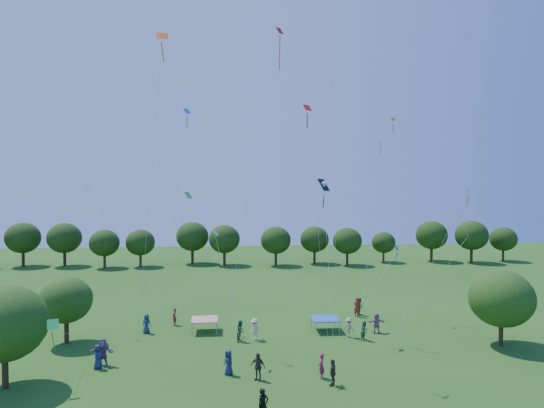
{
  "coord_description": "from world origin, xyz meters",
  "views": [
    {
      "loc": [
        -3.16,
        -20.63,
        12.21
      ],
      "look_at": [
        0.0,
        14.0,
        11.0
      ],
      "focal_mm": 32.0,
      "sensor_mm": 36.0,
      "label": 1
    }
  ],
  "objects_px": {
    "man_in_black": "(263,405)",
    "pirate_kite": "(324,187)",
    "near_tree_west": "(4,323)",
    "tent_blue": "(325,319)",
    "red_high_kite": "(270,85)",
    "tent_red_stripe": "(205,320)",
    "near_tree_east": "(501,298)",
    "near_tree_north": "(66,300)"
  },
  "relations": [
    {
      "from": "man_in_black",
      "to": "pirate_kite",
      "type": "height_order",
      "value": "pirate_kite"
    },
    {
      "from": "near_tree_west",
      "to": "tent_blue",
      "type": "xyz_separation_m",
      "value": [
        21.7,
        9.76,
        -2.93
      ]
    },
    {
      "from": "tent_blue",
      "to": "red_high_kite",
      "type": "height_order",
      "value": "red_high_kite"
    },
    {
      "from": "tent_red_stripe",
      "to": "tent_blue",
      "type": "bearing_deg",
      "value": -3.96
    },
    {
      "from": "red_high_kite",
      "to": "tent_blue",
      "type": "bearing_deg",
      "value": -16.33
    },
    {
      "from": "tent_blue",
      "to": "near_tree_east",
      "type": "bearing_deg",
      "value": -21.46
    },
    {
      "from": "near_tree_north",
      "to": "near_tree_east",
      "type": "xyz_separation_m",
      "value": [
        33.51,
        -3.64,
        0.26
      ]
    },
    {
      "from": "man_in_black",
      "to": "pirate_kite",
      "type": "xyz_separation_m",
      "value": [
        6.03,
        14.25,
        11.33
      ]
    },
    {
      "from": "near_tree_north",
      "to": "pirate_kite",
      "type": "distance_m",
      "value": 22.23
    },
    {
      "from": "tent_red_stripe",
      "to": "near_tree_east",
      "type": "bearing_deg",
      "value": -13.99
    },
    {
      "from": "tent_red_stripe",
      "to": "pirate_kite",
      "type": "height_order",
      "value": "pirate_kite"
    },
    {
      "from": "red_high_kite",
      "to": "man_in_black",
      "type": "bearing_deg",
      "value": -96.32
    },
    {
      "from": "near_tree_north",
      "to": "tent_red_stripe",
      "type": "distance_m",
      "value": 11.07
    },
    {
      "from": "near_tree_west",
      "to": "near_tree_north",
      "type": "xyz_separation_m",
      "value": [
        0.91,
        8.4,
        -0.56
      ]
    },
    {
      "from": "tent_blue",
      "to": "man_in_black",
      "type": "height_order",
      "value": "man_in_black"
    },
    {
      "from": "near_tree_west",
      "to": "tent_red_stripe",
      "type": "xyz_separation_m",
      "value": [
        11.52,
        10.47,
        -2.93
      ]
    },
    {
      "from": "near_tree_north",
      "to": "tent_blue",
      "type": "distance_m",
      "value": 20.97
    },
    {
      "from": "tent_blue",
      "to": "near_tree_north",
      "type": "bearing_deg",
      "value": -176.26
    },
    {
      "from": "near_tree_east",
      "to": "tent_red_stripe",
      "type": "relative_size",
      "value": 2.67
    },
    {
      "from": "near_tree_north",
      "to": "pirate_kite",
      "type": "xyz_separation_m",
      "value": [
        20.42,
        0.24,
        8.78
      ]
    },
    {
      "from": "near_tree_west",
      "to": "near_tree_north",
      "type": "bearing_deg",
      "value": 83.84
    },
    {
      "from": "near_tree_north",
      "to": "tent_red_stripe",
      "type": "xyz_separation_m",
      "value": [
        10.61,
        2.06,
        -2.38
      ]
    },
    {
      "from": "tent_red_stripe",
      "to": "man_in_black",
      "type": "relative_size",
      "value": 1.28
    },
    {
      "from": "near_tree_north",
      "to": "near_tree_east",
      "type": "height_order",
      "value": "near_tree_east"
    },
    {
      "from": "near_tree_north",
      "to": "man_in_black",
      "type": "distance_m",
      "value": 20.24
    },
    {
      "from": "man_in_black",
      "to": "pirate_kite",
      "type": "distance_m",
      "value": 19.18
    },
    {
      "from": "near_tree_north",
      "to": "tent_blue",
      "type": "xyz_separation_m",
      "value": [
        20.79,
        1.36,
        -2.38
      ]
    },
    {
      "from": "man_in_black",
      "to": "red_high_kite",
      "type": "xyz_separation_m",
      "value": [
        1.85,
        16.69,
        20.03
      ]
    },
    {
      "from": "tent_blue",
      "to": "red_high_kite",
      "type": "relative_size",
      "value": 0.09
    },
    {
      "from": "pirate_kite",
      "to": "man_in_black",
      "type": "bearing_deg",
      "value": -112.94
    },
    {
      "from": "near_tree_north",
      "to": "pirate_kite",
      "type": "bearing_deg",
      "value": 0.69
    },
    {
      "from": "red_high_kite",
      "to": "pirate_kite",
      "type": "bearing_deg",
      "value": -30.33
    },
    {
      "from": "near_tree_west",
      "to": "man_in_black",
      "type": "height_order",
      "value": "near_tree_west"
    },
    {
      "from": "near_tree_north",
      "to": "red_high_kite",
      "type": "distance_m",
      "value": 24.01
    },
    {
      "from": "near_tree_east",
      "to": "pirate_kite",
      "type": "distance_m",
      "value": 16.09
    },
    {
      "from": "pirate_kite",
      "to": "red_high_kite",
      "type": "relative_size",
      "value": 0.46
    },
    {
      "from": "tent_red_stripe",
      "to": "man_in_black",
      "type": "xyz_separation_m",
      "value": [
        3.78,
        -16.07,
        -0.17
      ]
    },
    {
      "from": "tent_red_stripe",
      "to": "man_in_black",
      "type": "distance_m",
      "value": 16.51
    },
    {
      "from": "near_tree_west",
      "to": "tent_red_stripe",
      "type": "height_order",
      "value": "near_tree_west"
    },
    {
      "from": "tent_red_stripe",
      "to": "red_high_kite",
      "type": "distance_m",
      "value": 20.65
    },
    {
      "from": "pirate_kite",
      "to": "red_high_kite",
      "type": "xyz_separation_m",
      "value": [
        -4.18,
        2.45,
        8.7
      ]
    },
    {
      "from": "pirate_kite",
      "to": "red_high_kite",
      "type": "distance_m",
      "value": 9.96
    }
  ]
}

